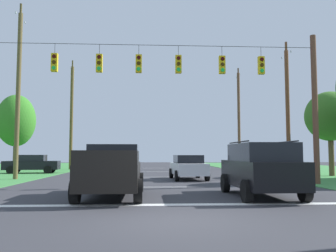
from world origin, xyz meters
name	(u,v)px	position (x,y,z in m)	size (l,w,h in m)	color
ground_plane	(174,221)	(0.00, 0.00, 0.00)	(120.00, 120.00, 0.00)	#333338
stop_bar_stripe	(168,205)	(0.00, 2.71, 0.00)	(14.28, 0.45, 0.01)	white
lane_dash_0	(161,187)	(0.00, 8.71, 0.00)	(0.15, 2.50, 0.01)	white
lane_dash_1	(157,177)	(0.00, 16.11, 0.00)	(0.15, 2.50, 0.01)	white
lane_dash_2	(155,172)	(0.00, 23.75, 0.00)	(0.15, 2.50, 0.01)	white
lane_dash_3	(154,168)	(0.00, 31.81, 0.00)	(0.15, 2.50, 0.01)	white
overhead_signal_span	(158,97)	(-0.10, 9.78, 4.57)	(17.05, 0.31, 7.99)	brown
pickup_truck	(113,171)	(-1.95, 4.95, 0.97)	(2.31, 5.41, 1.95)	black
suv_black	(260,168)	(3.58, 4.62, 1.06)	(2.22, 4.80, 2.05)	black
distant_car_crossing_white	(188,167)	(1.88, 13.80, 0.79)	(2.21, 4.39, 1.52)	silver
distant_car_oncoming	(32,164)	(-10.15, 21.39, 0.79)	(4.44, 2.32, 1.52)	black
utility_pole_mid_right	(288,111)	(8.61, 14.40, 4.44)	(0.27, 1.67, 9.11)	brown
utility_pole_far_right	(239,119)	(8.65, 27.31, 5.13)	(0.28, 1.55, 10.47)	brown
utility_pole_mid_left	(18,92)	(-8.88, 14.25, 5.50)	(0.28, 1.75, 11.29)	brown
utility_pole_far_left	(71,115)	(-8.57, 28.54, 5.59)	(0.33, 1.94, 11.35)	brown
tree_roadside_right	(330,117)	(12.55, 16.46, 4.30)	(3.54, 3.54, 6.13)	brown
tree_roadside_left	(16,121)	(-13.14, 25.75, 4.73)	(3.57, 3.57, 7.21)	brown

